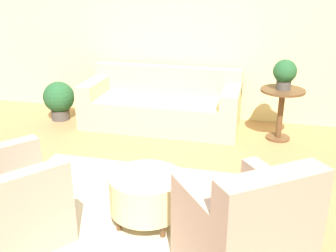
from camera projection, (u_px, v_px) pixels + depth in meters
ground_plane at (139, 220)px, 3.67m from camera, size 16.00×16.00×0.00m
wall_back at (197, 27)px, 5.92m from camera, size 9.98×0.12×2.80m
rug at (139, 220)px, 3.66m from camera, size 2.92×2.24×0.01m
couch at (162, 106)px, 5.88m from camera, size 2.30×0.95×0.84m
armchair_left at (3, 202)px, 3.24m from camera, size 1.09×1.10×1.00m
armchair_right at (245, 237)px, 2.81m from camera, size 1.09×1.10×1.00m
ottoman_table at (147, 193)px, 3.55m from camera, size 0.67×0.67×0.46m
side_table at (281, 105)px, 5.31m from camera, size 0.59×0.59×0.71m
potted_plant_on_side_table at (285, 73)px, 5.15m from camera, size 0.31×0.31×0.40m
potted_plant_floor at (59, 99)px, 6.10m from camera, size 0.48×0.48×0.61m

